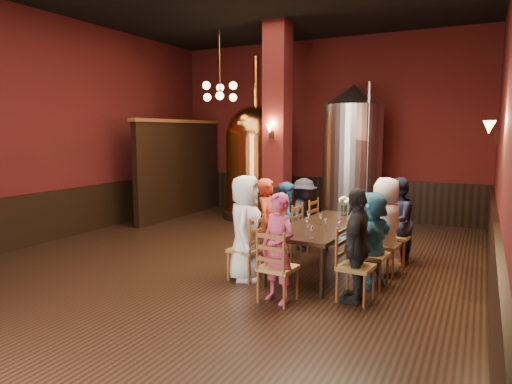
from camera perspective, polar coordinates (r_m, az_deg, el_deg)
The scene contains 39 objects.
room at distance 7.39m, azimuth -4.07°, elevation 8.03°, with size 10.00×10.02×4.50m.
wainscot_right at distance 6.59m, azimuth 27.63°, elevation -8.19°, with size 0.08×9.90×1.00m, color black.
wainscot_back at distance 12.05m, azimuth 8.09°, elevation -0.52°, with size 7.90×0.08×1.00m, color black.
wainscot_left at distance 10.14m, azimuth -23.63°, elevation -2.64°, with size 0.08×9.90×1.00m, color black.
column at distance 10.02m, azimuth 2.68°, elevation 7.94°, with size 0.58×0.58×4.50m, color #470F0F.
partition at distance 11.87m, azimuth -9.48°, elevation 2.72°, with size 0.22×3.50×2.40m, color black.
pendant_cluster at distance 10.84m, azimuth -4.52°, elevation 12.40°, with size 0.90×0.90×1.70m, color #A57226, non-canonical shape.
sconce_wall at distance 7.16m, azimuth 27.90°, elevation 6.77°, with size 0.20×0.20×0.36m, color black, non-canonical shape.
sconce_column at distance 9.75m, azimuth 1.95°, elevation 7.66°, with size 0.20×0.20×0.36m, color black, non-canonical shape.
dining_table at distance 7.25m, azimuth 8.66°, elevation -4.47°, with size 1.20×2.48×0.75m.
chair_0 at distance 6.82m, azimuth -1.34°, elevation -7.13°, with size 0.46×0.46×0.92m, color brown, non-canonical shape.
person_0 at distance 6.74m, azimuth -1.35°, elevation -4.50°, with size 0.76×0.50×1.56m, color white.
chair_1 at distance 7.37m, azimuth 1.48°, elevation -5.99°, with size 0.46×0.46×0.92m, color brown, non-canonical shape.
person_1 at distance 7.32m, azimuth 1.49°, elevation -3.97°, with size 0.53×0.35×1.45m, color red.
chair_2 at distance 7.94m, azimuth 3.86°, elevation -5.02°, with size 0.46×0.46×0.92m, color brown, non-canonical shape.
person_2 at distance 7.90m, azimuth 3.88°, elevation -3.55°, with size 0.65×0.32×1.33m, color #275683.
chair_3 at distance 8.53m, azimuth 5.95°, elevation -4.16°, with size 0.46×0.46×0.92m, color brown, non-canonical shape.
person_3 at distance 8.49m, azimuth 5.97°, elevation -2.78°, with size 0.86×0.50×1.34m, color black.
chair_4 at distance 6.11m, azimuth 12.39°, elevation -9.09°, with size 0.46×0.46×0.92m, color brown, non-canonical shape.
person_4 at distance 6.03m, azimuth 12.47°, elevation -6.52°, with size 0.87×0.36×1.48m, color black.
chair_5 at distance 6.72m, azimuth 14.27°, elevation -7.59°, with size 0.46×0.46×0.92m, color brown, non-canonical shape.
person_5 at distance 6.67m, azimuth 14.33°, elevation -5.73°, with size 1.27×0.40×1.37m, color teal.
chair_6 at distance 7.34m, azimuth 15.80°, elevation -6.36°, with size 0.46×0.46×0.92m, color brown, non-canonical shape.
person_6 at distance 7.27m, azimuth 15.88°, elevation -4.12°, with size 0.74×0.48×1.50m, color beige.
chair_7 at distance 7.97m, azimuth 17.10°, elevation -5.30°, with size 0.46×0.46×0.92m, color brown, non-canonical shape.
person_7 at distance 7.91m, azimuth 17.18°, elevation -3.45°, with size 0.70×0.35×1.44m, color #1B1F36.
chair_8 at distance 5.95m, azimuth 2.75°, elevation -9.37°, with size 0.46×0.46×0.92m, color brown, non-canonical shape.
person_8 at distance 5.88m, azimuth 2.77°, elevation -7.01°, with size 0.52×0.34×1.43m, color #B23B5D.
copper_kettle at distance 11.52m, azimuth 0.03°, elevation 3.98°, with size 2.00×2.00×4.00m.
steel_vessel at distance 10.69m, azimuth 11.95°, elevation 4.36°, with size 1.75×1.75×3.23m.
rose_vase at distance 7.99m, azimuth 10.98°, elevation -1.31°, with size 0.20×0.20×0.34m.
wine_glass_0 at distance 6.25m, azimuth 6.99°, elevation -5.03°, with size 0.07×0.07×0.17m, color white, non-canonical shape.
wine_glass_1 at distance 7.75m, azimuth 12.25°, elevation -2.67°, with size 0.07×0.07×0.17m, color white, non-canonical shape.
wine_glass_2 at distance 6.77m, azimuth 8.68°, elevation -4.07°, with size 0.07×0.07×0.17m, color white, non-canonical shape.
wine_glass_3 at distance 7.58m, azimuth 12.62°, elevation -2.91°, with size 0.07×0.07×0.17m, color white, non-canonical shape.
wine_glass_4 at distance 6.84m, azimuth 6.35°, elevation -3.90°, with size 0.07×0.07×0.17m, color white, non-canonical shape.
wine_glass_5 at distance 7.39m, azimuth 6.55°, elevation -3.04°, with size 0.07×0.07×0.17m, color white, non-canonical shape.
wine_glass_6 at distance 6.88m, azimuth 10.36°, elevation -3.92°, with size 0.07×0.07×0.17m, color white, non-canonical shape.
wine_glass_7 at distance 7.18m, azimuth 8.09°, elevation -3.39°, with size 0.07×0.07×0.17m, color white, non-canonical shape.
Camera 1 is at (3.75, -6.36, 2.20)m, focal length 32.00 mm.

